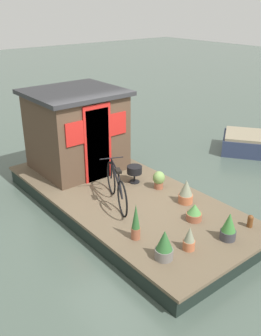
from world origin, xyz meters
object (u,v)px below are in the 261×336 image
Objects in this scene: charcoal_grill at (134,171)px; mooring_bollard at (250,221)px; potted_plant_rosemary at (189,239)px; potted_plant_fern at (194,212)px; bicycle at (116,186)px; potted_plant_succulent at (136,222)px; potted_plant_ivy at (164,245)px; potted_plant_thyme at (186,192)px; potted_plant_lavender at (159,179)px; potted_plant_mint at (229,227)px; houseboat_cabin at (77,130)px.

charcoal_grill reaches higher than mooring_bollard.
potted_plant_rosemary is 1.26× the size of potted_plant_fern.
potted_plant_succulent is at bearing 157.97° from bicycle.
potted_plant_ivy is 1.97m from potted_plant_thyme.
potted_plant_lavender is 0.63m from charcoal_grill.
potted_plant_lavender is 0.83m from potted_plant_thyme.
potted_plant_lavender is 1.47m from potted_plant_fern.
charcoal_grill is (2.57, -0.92, 0.09)m from potted_plant_rosemary.
bicycle is at bearing 28.24° from potted_plant_fern.
potted_plant_succulent reaches higher than potted_plant_lavender.
potted_plant_fern is at bearing 37.61° from mooring_bollard.
potted_plant_rosemary is 0.79m from potted_plant_mint.
potted_plant_thyme is at bearing -15.54° from potted_plant_mint.
potted_plant_thyme is at bearing -56.62° from potted_plant_ivy.
potted_plant_succulent is 2.27m from charcoal_grill.
potted_plant_succulent reaches higher than potted_plant_rosemary.
potted_plant_ivy is (-1.94, 0.49, -0.15)m from bicycle.
potted_plant_lavender is at bearing -159.81° from houseboat_cabin.
charcoal_grill is 1.62× the size of mooring_bollard.
bicycle is 3.93× the size of charcoal_grill.
potted_plant_ivy reaches higher than potted_plant_mint.
potted_plant_thyme is at bearing 10.34° from mooring_bollard.
houseboat_cabin is at bearing -5.11° from potted_plant_rosemary.
potted_plant_lavender is (-2.12, -0.78, -0.77)m from houseboat_cabin.
potted_plant_thyme is 1.43m from mooring_bollard.
potted_plant_succulent reaches higher than potted_plant_ivy.
potted_plant_mint is 1.29m from potted_plant_ivy.
potted_plant_rosemary is at bearing 80.51° from mooring_bollard.
bicycle is at bearing 169.82° from houseboat_cabin.
potted_plant_lavender reaches higher than mooring_bollard.
bicycle reaches higher than charcoal_grill.
bicycle is at bearing -14.25° from potted_plant_ivy.
charcoal_grill is at bearing 8.95° from potted_plant_thyme.
potted_plant_rosemary is 1.75× the size of mooring_bollard.
potted_plant_succulent is (-1.22, 0.49, -0.07)m from bicycle.
potted_plant_ivy is at bearing 80.56° from mooring_bollard.
charcoal_grill is at bearing -4.42° from potted_plant_fern.
bicycle is 1.17m from potted_plant_lavender.
bicycle is at bearing 88.66° from potted_plant_lavender.
bicycle is (-2.10, 0.38, -0.59)m from houseboat_cabin.
potted_plant_thyme is (0.58, -0.38, 0.08)m from potted_plant_fern.
potted_plant_fern is (0.81, -0.01, -0.09)m from potted_plant_mint.
potted_plant_mint is 2.80m from charcoal_grill.
potted_plant_succulent is at bearing 141.20° from charcoal_grill.
potted_plant_thyme reaches higher than potted_plant_lavender.
potted_plant_lavender reaches higher than charcoal_grill.
potted_plant_lavender is 0.79× the size of potted_plant_thyme.
houseboat_cabin reaches higher than potted_plant_mint.
charcoal_grill is (1.41, 0.22, 0.05)m from potted_plant_thyme.
potted_plant_succulent is at bearing 50.57° from potted_plant_mint.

